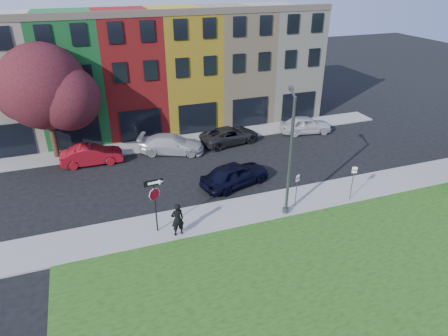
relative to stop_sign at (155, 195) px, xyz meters
name	(u,v)px	position (x,y,z in m)	size (l,w,h in m)	color
ground	(281,236)	(6.37, -2.65, -2.43)	(120.00, 120.00, 0.00)	black
sidewalk_near	(287,202)	(8.37, 0.35, -2.37)	(40.00, 3.00, 0.12)	gray
sidewalk_far	(168,143)	(3.37, 12.35, -2.37)	(40.00, 2.40, 0.12)	gray
rowhouse_block	(155,68)	(3.87, 18.53, 2.56)	(30.00, 10.12, 10.00)	beige
stop_sign	(155,195)	(0.00, 0.00, 0.00)	(1.05, 0.13, 3.27)	black
man	(177,219)	(1.02, -0.71, -1.33)	(0.75, 0.52, 1.98)	black
sedan_near	(235,174)	(6.07, 3.63, -1.60)	(5.27, 3.30, 1.67)	black
parked_car_red	(92,155)	(-2.90, 10.40, -1.69)	(4.55, 1.72, 1.48)	maroon
parked_car_silver	(172,144)	(3.26, 10.35, -1.69)	(5.56, 3.84, 1.49)	#AEAEB3
parked_car_dark	(230,135)	(8.32, 10.64, -1.73)	(5.35, 3.12, 1.40)	black
parked_car_white	(306,125)	(15.54, 10.51, -1.66)	(4.78, 2.55, 1.55)	silver
street_lamp	(290,156)	(7.76, -0.53, 1.32)	(1.25, 2.43, 7.21)	#4E5053
parking_sign_a	(297,186)	(8.55, -0.31, -0.89)	(0.31, 0.15, 2.29)	#4E5053
parking_sign_b	(353,178)	(12.24, -0.76, -0.81)	(0.30, 0.16, 2.44)	#4E5053
tree_purple	(45,88)	(-5.31, 12.51, 3.09)	(7.46, 6.53, 8.67)	black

